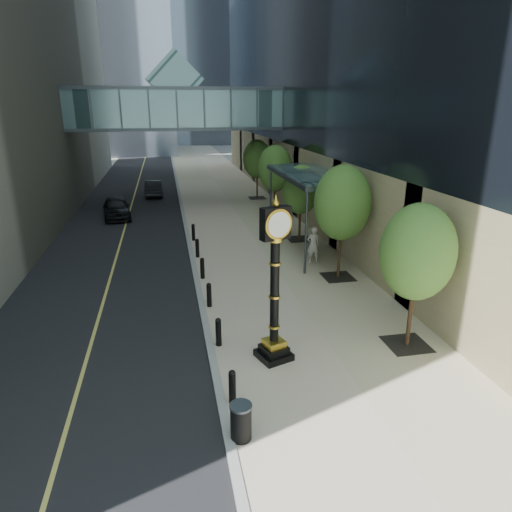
# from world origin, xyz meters

# --- Properties ---
(ground) EXTENTS (320.00, 320.00, 0.00)m
(ground) POSITION_xyz_m (0.00, 0.00, 0.00)
(ground) COLOR gray
(ground) RESTS_ON ground
(road) EXTENTS (8.00, 180.00, 0.02)m
(road) POSITION_xyz_m (-7.00, 40.00, 0.01)
(road) COLOR black
(road) RESTS_ON ground
(sidewalk) EXTENTS (8.00, 180.00, 0.06)m
(sidewalk) POSITION_xyz_m (1.00, 40.00, 0.03)
(sidewalk) COLOR #C0AD94
(sidewalk) RESTS_ON ground
(curb) EXTENTS (0.25, 180.00, 0.07)m
(curb) POSITION_xyz_m (-3.00, 40.00, 0.04)
(curb) COLOR gray
(curb) RESTS_ON ground
(skywalk) EXTENTS (17.00, 4.20, 5.80)m
(skywalk) POSITION_xyz_m (-3.00, 28.00, 7.71)
(skywalk) COLOR slate
(skywalk) RESTS_ON ground
(entrance_canopy) EXTENTS (3.00, 8.00, 4.38)m
(entrance_canopy) POSITION_xyz_m (3.48, 14.00, 4.19)
(entrance_canopy) COLOR #383F44
(entrance_canopy) RESTS_ON ground
(bollard_row) EXTENTS (0.20, 16.20, 0.90)m
(bollard_row) POSITION_xyz_m (-2.70, 9.00, 0.51)
(bollard_row) COLOR black
(bollard_row) RESTS_ON sidewalk
(street_trees) EXTENTS (2.57, 28.40, 5.29)m
(street_trees) POSITION_xyz_m (3.60, 15.91, 3.41)
(street_trees) COLOR black
(street_trees) RESTS_ON sidewalk
(street_clock) EXTENTS (1.24, 1.24, 5.19)m
(street_clock) POSITION_xyz_m (-1.05, 3.05, 2.31)
(street_clock) COLOR black
(street_clock) RESTS_ON sidewalk
(trash_bin) EXTENTS (0.61, 0.61, 0.90)m
(trash_bin) POSITION_xyz_m (-2.70, -0.43, 0.51)
(trash_bin) COLOR black
(trash_bin) RESTS_ON sidewalk
(pedestrian) EXTENTS (0.72, 0.49, 1.92)m
(pedestrian) POSITION_xyz_m (3.07, 11.75, 1.02)
(pedestrian) COLOR #BAB3AA
(pedestrian) RESTS_ON sidewalk
(car_near) EXTENTS (2.36, 4.67, 1.52)m
(car_near) POSITION_xyz_m (-7.74, 24.02, 0.78)
(car_near) COLOR black
(car_near) RESTS_ON road
(car_far) EXTENTS (1.49, 4.24, 1.39)m
(car_far) POSITION_xyz_m (-5.23, 32.02, 0.72)
(car_far) COLOR black
(car_far) RESTS_ON road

